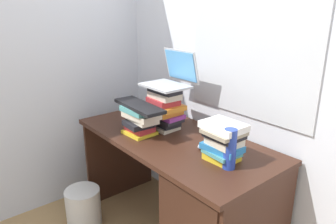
{
  "coord_description": "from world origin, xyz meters",
  "views": [
    {
      "loc": [
        1.44,
        -1.21,
        1.53
      ],
      "look_at": [
        0.0,
        -0.05,
        0.92
      ],
      "focal_mm": 33.86,
      "sensor_mm": 36.0,
      "label": 1
    }
  ],
  "objects_px": {
    "desk": "(208,209)",
    "laptop": "(172,77)",
    "wastebasket": "(83,207)",
    "mug": "(133,108)",
    "book_stack_keyboard_riser": "(140,120)",
    "book_stack_side": "(223,141)",
    "water_bottle": "(230,149)",
    "computer_mouse": "(205,145)",
    "book_stack_tall": "(165,108)",
    "keyboard": "(139,106)"
  },
  "relations": [
    {
      "from": "book_stack_tall",
      "to": "water_bottle",
      "type": "height_order",
      "value": "book_stack_tall"
    },
    {
      "from": "wastebasket",
      "to": "mug",
      "type": "bearing_deg",
      "value": 98.83
    },
    {
      "from": "book_stack_side",
      "to": "water_bottle",
      "type": "bearing_deg",
      "value": -25.0
    },
    {
      "from": "desk",
      "to": "book_stack_keyboard_riser",
      "type": "relative_size",
      "value": 5.43
    },
    {
      "from": "mug",
      "to": "wastebasket",
      "type": "xyz_separation_m",
      "value": [
        0.08,
        -0.51,
        -0.64
      ]
    },
    {
      "from": "mug",
      "to": "keyboard",
      "type": "bearing_deg",
      "value": -27.83
    },
    {
      "from": "book_stack_keyboard_riser",
      "to": "water_bottle",
      "type": "xyz_separation_m",
      "value": [
        0.67,
        0.09,
        0.01
      ]
    },
    {
      "from": "book_stack_tall",
      "to": "mug",
      "type": "xyz_separation_m",
      "value": [
        -0.41,
        0.02,
        -0.1
      ]
    },
    {
      "from": "keyboard",
      "to": "book_stack_side",
      "type": "bearing_deg",
      "value": 16.03
    },
    {
      "from": "book_stack_side",
      "to": "computer_mouse",
      "type": "distance_m",
      "value": 0.2
    },
    {
      "from": "mug",
      "to": "water_bottle",
      "type": "bearing_deg",
      "value": -5.82
    },
    {
      "from": "book_stack_side",
      "to": "keyboard",
      "type": "height_order",
      "value": "book_stack_side"
    },
    {
      "from": "desk",
      "to": "book_stack_keyboard_riser",
      "type": "distance_m",
      "value": 0.69
    },
    {
      "from": "mug",
      "to": "laptop",
      "type": "bearing_deg",
      "value": 5.92
    },
    {
      "from": "book_stack_tall",
      "to": "laptop",
      "type": "height_order",
      "value": "laptop"
    },
    {
      "from": "desk",
      "to": "laptop",
      "type": "height_order",
      "value": "laptop"
    },
    {
      "from": "desk",
      "to": "wastebasket",
      "type": "bearing_deg",
      "value": -153.25
    },
    {
      "from": "book_stack_side",
      "to": "mug",
      "type": "relative_size",
      "value": 1.84
    },
    {
      "from": "book_stack_keyboard_riser",
      "to": "mug",
      "type": "relative_size",
      "value": 2.1
    },
    {
      "from": "book_stack_side",
      "to": "desk",
      "type": "bearing_deg",
      "value": -162.57
    },
    {
      "from": "desk",
      "to": "mug",
      "type": "bearing_deg",
      "value": 174.33
    },
    {
      "from": "desk",
      "to": "book_stack_keyboard_riser",
      "type": "height_order",
      "value": "book_stack_keyboard_riser"
    },
    {
      "from": "desk",
      "to": "book_stack_side",
      "type": "relative_size",
      "value": 6.18
    },
    {
      "from": "mug",
      "to": "water_bottle",
      "type": "distance_m",
      "value": 1.07
    },
    {
      "from": "keyboard",
      "to": "wastebasket",
      "type": "distance_m",
      "value": 0.9
    },
    {
      "from": "book_stack_tall",
      "to": "water_bottle",
      "type": "xyz_separation_m",
      "value": [
        0.64,
        -0.09,
        -0.04
      ]
    },
    {
      "from": "book_stack_tall",
      "to": "book_stack_side",
      "type": "xyz_separation_m",
      "value": [
        0.57,
        -0.05,
        -0.03
      ]
    },
    {
      "from": "book_stack_side",
      "to": "laptop",
      "type": "relative_size",
      "value": 0.74
    },
    {
      "from": "laptop",
      "to": "book_stack_side",
      "type": "bearing_deg",
      "value": -11.43
    },
    {
      "from": "water_bottle",
      "to": "wastebasket",
      "type": "height_order",
      "value": "water_bottle"
    },
    {
      "from": "book_stack_keyboard_riser",
      "to": "book_stack_side",
      "type": "height_order",
      "value": "book_stack_side"
    },
    {
      "from": "keyboard",
      "to": "book_stack_keyboard_riser",
      "type": "bearing_deg",
      "value": 102.87
    },
    {
      "from": "desk",
      "to": "book_stack_tall",
      "type": "xyz_separation_m",
      "value": [
        -0.5,
        0.07,
        0.48
      ]
    },
    {
      "from": "book_stack_side",
      "to": "computer_mouse",
      "type": "bearing_deg",
      "value": 166.81
    },
    {
      "from": "mug",
      "to": "wastebasket",
      "type": "height_order",
      "value": "mug"
    },
    {
      "from": "computer_mouse",
      "to": "water_bottle",
      "type": "relative_size",
      "value": 0.48
    },
    {
      "from": "keyboard",
      "to": "water_bottle",
      "type": "relative_size",
      "value": 1.95
    },
    {
      "from": "computer_mouse",
      "to": "mug",
      "type": "bearing_deg",
      "value": 177.79
    },
    {
      "from": "book_stack_side",
      "to": "computer_mouse",
      "type": "relative_size",
      "value": 2.17
    },
    {
      "from": "computer_mouse",
      "to": "water_bottle",
      "type": "height_order",
      "value": "water_bottle"
    },
    {
      "from": "computer_mouse",
      "to": "book_stack_tall",
      "type": "bearing_deg",
      "value": 177.86
    },
    {
      "from": "keyboard",
      "to": "computer_mouse",
      "type": "height_order",
      "value": "keyboard"
    },
    {
      "from": "book_stack_keyboard_riser",
      "to": "book_stack_side",
      "type": "bearing_deg",
      "value": 12.21
    },
    {
      "from": "laptop",
      "to": "wastebasket",
      "type": "distance_m",
      "value": 1.15
    },
    {
      "from": "book_stack_side",
      "to": "laptop",
      "type": "height_order",
      "value": "laptop"
    },
    {
      "from": "book_stack_tall",
      "to": "computer_mouse",
      "type": "xyz_separation_m",
      "value": [
        0.4,
        -0.01,
        -0.13
      ]
    },
    {
      "from": "computer_mouse",
      "to": "desk",
      "type": "bearing_deg",
      "value": -29.67
    },
    {
      "from": "book_stack_side",
      "to": "wastebasket",
      "type": "bearing_deg",
      "value": -153.87
    },
    {
      "from": "book_stack_side",
      "to": "wastebasket",
      "type": "xyz_separation_m",
      "value": [
        -0.9,
        -0.44,
        -0.71
      ]
    },
    {
      "from": "mug",
      "to": "water_bottle",
      "type": "relative_size",
      "value": 0.57
    }
  ]
}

